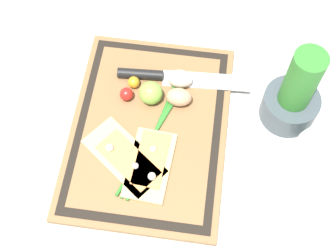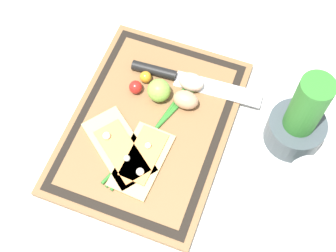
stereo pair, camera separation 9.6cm
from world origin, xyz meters
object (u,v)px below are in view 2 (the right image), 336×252
(egg_brown, at_px, (186,100))
(pizza_slice_far, at_px, (142,159))
(cherry_tomato_yellow, at_px, (146,77))
(lime, at_px, (159,90))
(knife, at_px, (175,76))
(herb_pot, at_px, (299,122))
(egg_pink, at_px, (191,82))
(sauce_jar, at_px, (305,189))
(pizza_slice_near, at_px, (119,148))
(cherry_tomato_red, at_px, (136,87))

(egg_brown, bearing_deg, pizza_slice_far, -13.90)
(pizza_slice_far, relative_size, cherry_tomato_yellow, 6.12)
(lime, bearing_deg, cherry_tomato_yellow, -124.15)
(knife, height_order, herb_pot, herb_pot)
(knife, distance_m, cherry_tomato_yellow, 0.06)
(pizza_slice_far, bearing_deg, cherry_tomato_yellow, -160.42)
(lime, bearing_deg, egg_pink, 129.94)
(pizza_slice_far, distance_m, sauce_jar, 0.32)
(pizza_slice_near, relative_size, lime, 3.77)
(egg_brown, bearing_deg, sauce_jar, 68.79)
(egg_brown, bearing_deg, knife, -140.98)
(egg_pink, distance_m, herb_pot, 0.24)
(egg_pink, distance_m, cherry_tomato_yellow, 0.10)
(pizza_slice_far, height_order, egg_brown, egg_brown)
(pizza_slice_far, xyz_separation_m, lime, (-0.15, -0.02, 0.02))
(cherry_tomato_red, height_order, herb_pot, herb_pot)
(lime, bearing_deg, egg_brown, 91.00)
(pizza_slice_far, height_order, cherry_tomato_yellow, cherry_tomato_yellow)
(cherry_tomato_yellow, bearing_deg, egg_brown, 74.81)
(egg_pink, bearing_deg, cherry_tomato_yellow, -79.56)
(pizza_slice_far, distance_m, knife, 0.21)
(pizza_slice_near, xyz_separation_m, cherry_tomato_yellow, (-0.17, -0.01, 0.01))
(knife, height_order, egg_brown, egg_brown)
(egg_brown, bearing_deg, lime, -89.00)
(knife, xyz_separation_m, lime, (0.06, -0.02, 0.02))
(pizza_slice_far, relative_size, egg_brown, 2.88)
(lime, relative_size, cherry_tomato_yellow, 1.92)
(knife, xyz_separation_m, egg_brown, (0.05, 0.04, 0.01))
(cherry_tomato_red, relative_size, herb_pot, 0.14)
(egg_brown, xyz_separation_m, lime, (0.00, -0.06, 0.01))
(lime, bearing_deg, cherry_tomato_red, -85.87)
(knife, bearing_deg, cherry_tomato_yellow, -65.05)
(cherry_tomato_red, xyz_separation_m, herb_pot, (-0.02, 0.35, 0.04))
(pizza_slice_far, height_order, sauce_jar, sauce_jar)
(lime, height_order, cherry_tomato_red, lime)
(pizza_slice_near, xyz_separation_m, lime, (-0.15, 0.03, 0.02))
(pizza_slice_far, distance_m, egg_brown, 0.16)
(pizza_slice_near, height_order, sauce_jar, sauce_jar)
(egg_brown, bearing_deg, herb_pot, 92.98)
(herb_pot, bearing_deg, sauce_jar, 21.35)
(pizza_slice_near, xyz_separation_m, egg_pink, (-0.19, 0.09, 0.01))
(pizza_slice_near, relative_size, pizza_slice_far, 1.18)
(lime, relative_size, herb_pot, 0.24)
(egg_brown, height_order, lime, lime)
(egg_pink, distance_m, cherry_tomato_red, 0.12)
(cherry_tomato_yellow, bearing_deg, herb_pot, 87.34)
(lime, xyz_separation_m, herb_pot, (-0.01, 0.29, 0.03))
(knife, height_order, cherry_tomato_red, cherry_tomato_red)
(egg_pink, xyz_separation_m, herb_pot, (0.03, 0.24, 0.03))
(pizza_slice_near, height_order, egg_brown, egg_brown)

